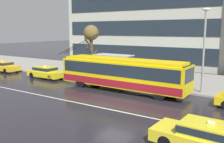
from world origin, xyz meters
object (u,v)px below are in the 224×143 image
Objects in this scene: taxi_oncoming_far at (208,136)px; pedestrian_at_shelter at (125,69)px; trolleybus at (122,73)px; bus_shelter at (114,61)px; street_lamp at (204,43)px; street_tree_bare at (91,36)px; taxi_queued_behind_bus at (46,72)px; pedestrian_approaching_curb at (160,70)px; taxi_far_behind at (3,66)px.

pedestrian_at_shelter is (-10.88, 11.74, 0.39)m from taxi_oncoming_far.
trolleybus is 4.37m from bus_shelter.
street_lamp reaches higher than street_tree_bare.
taxi_queued_behind_bus is at bearing -151.60° from pedestrian_at_shelter.
pedestrian_at_shelter is at bearing 117.69° from trolleybus.
bus_shelter is at bearing 171.28° from pedestrian_approaching_curb.
street_lamp reaches higher than trolleybus.
taxi_oncoming_far is 2.42× the size of pedestrian_approaching_curb.
street_lamp reaches higher than pedestrian_at_shelter.
bus_shelter is (6.75, 3.10, 1.35)m from taxi_queued_behind_bus.
pedestrian_approaching_curb is 8.93m from street_tree_bare.
taxi_oncoming_far is 16.01m from pedestrian_at_shelter.
street_tree_bare reaches higher than pedestrian_approaching_curb.
pedestrian_at_shelter is at bearing 14.16° from taxi_far_behind.
bus_shelter is at bearing 131.29° from trolleybus.
bus_shelter is (-11.56, 10.82, 1.35)m from taxi_oncoming_far.
pedestrian_approaching_curb is at bearing 10.72° from taxi_queued_behind_bus.
taxi_far_behind is at bearing 163.21° from taxi_oncoming_far.
taxi_oncoming_far is at bearing -22.88° from taxi_queued_behind_bus.
taxi_far_behind is at bearing -168.63° from bus_shelter.
trolleybus is 9.65m from taxi_queued_behind_bus.
street_lamp is at bearing 4.90° from taxi_far_behind.
bus_shelter is 5.39m from pedestrian_approaching_curb.
street_tree_bare reaches higher than taxi_queued_behind_bus.
taxi_far_behind is 1.14× the size of bus_shelter.
pedestrian_approaching_curb is at bearing -6.69° from street_tree_bare.
street_lamp is (8.27, -1.83, 3.00)m from pedestrian_at_shelter.
taxi_oncoming_far is 0.69× the size of street_lamp.
street_lamp reaches higher than bus_shelter.
pedestrian_approaching_curb is (2.45, 2.45, 0.16)m from trolleybus.
taxi_far_behind is at bearing -173.92° from pedestrian_approaching_curb.
taxi_queued_behind_bus is 2.22× the size of pedestrian_approaching_curb.
bus_shelter reaches higher than pedestrian_at_shelter.
trolleybus is at bearing -62.31° from pedestrian_at_shelter.
taxi_far_behind is at bearing -175.10° from street_lamp.
taxi_queued_behind_bus is at bearing -138.23° from street_tree_bare.
pedestrian_approaching_curb is (19.90, 2.12, 0.97)m from taxi_far_behind.
trolleybus is 3.46m from pedestrian_approaching_curb.
taxi_far_behind is at bearing 178.81° from taxi_queued_behind_bus.
trolleybus is at bearing -48.71° from bus_shelter.
street_tree_bare is (3.66, 3.27, 3.84)m from taxi_queued_behind_bus.
trolleybus is at bearing -1.07° from taxi_far_behind.
street_lamp is at bearing -5.86° from bus_shelter.
street_lamp is at bearing -1.63° from pedestrian_approaching_curb.
pedestrian_approaching_curb is at bearing -8.72° from bus_shelter.
taxi_far_behind is 12.52m from street_tree_bare.
pedestrian_approaching_curb reaches higher than taxi_far_behind.
trolleybus reaches higher than taxi_oncoming_far.
taxi_far_behind is 23.86m from street_lamp.
bus_shelter is at bearing 174.14° from street_lamp.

